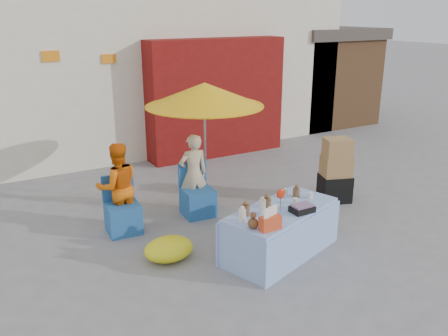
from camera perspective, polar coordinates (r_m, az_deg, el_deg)
ground at (r=6.63m, az=0.11°, el=-10.12°), size 80.00×80.00×0.00m
backdrop at (r=13.02m, az=-15.34°, el=17.54°), size 14.00×8.00×7.80m
market_table at (r=6.50m, az=6.79°, el=-7.50°), size 1.89×1.31×1.04m
chair_left at (r=7.26m, az=-12.07°, el=-5.65°), size 0.51×0.50×0.85m
chair_right at (r=7.69m, az=-3.19°, el=-3.86°), size 0.51×0.50×0.85m
vendor_orange at (r=7.23m, az=-12.63°, el=-2.23°), size 0.69×0.55×1.35m
vendor_beige at (r=7.66m, az=-3.71°, el=-0.73°), size 0.50×0.35×1.32m
umbrella at (r=7.61m, az=-2.36°, el=8.76°), size 1.90×1.90×2.09m
box_stack at (r=8.37m, az=13.30°, el=-0.52°), size 0.62×0.56×1.13m
tarp_bundle at (r=6.44m, az=-6.65°, el=-9.64°), size 0.76×0.65×0.30m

